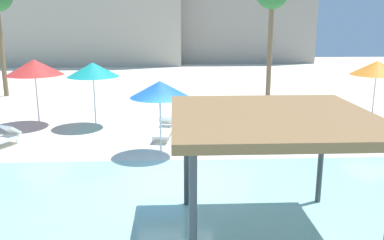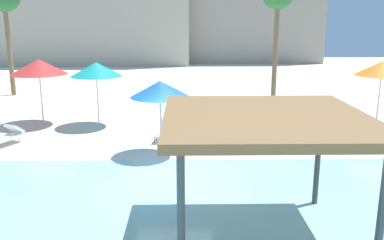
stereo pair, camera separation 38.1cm
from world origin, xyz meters
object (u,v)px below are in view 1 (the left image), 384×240
object	(u,v)px
beach_umbrella_blue_2	(160,89)
beach_umbrella_orange_4	(377,68)
lounge_chair_4	(209,119)
beach_umbrella_teal_5	(93,70)
shade_pavilion	(273,122)
lounge_chair_3	(164,129)
beach_umbrella_red_0	(34,67)

from	to	relation	value
beach_umbrella_blue_2	beach_umbrella_orange_4	distance (m)	10.22
beach_umbrella_blue_2	lounge_chair_4	size ratio (longest dim) A/B	1.33
lounge_chair_4	beach_umbrella_teal_5	bearing A→B (deg)	-117.79
shade_pavilion	beach_umbrella_blue_2	world-z (taller)	shade_pavilion
beach_umbrella_orange_4	shade_pavilion	bearing A→B (deg)	-125.56
beach_umbrella_blue_2	lounge_chair_3	xyz separation A→B (m)	(0.07, 2.25, -2.01)
shade_pavilion	beach_umbrella_blue_2	size ratio (longest dim) A/B	1.56
beach_umbrella_red_0	shade_pavilion	bearing A→B (deg)	-51.87
beach_umbrella_teal_5	lounge_chair_4	distance (m)	5.52
beach_umbrella_teal_5	lounge_chair_4	world-z (taller)	beach_umbrella_teal_5
beach_umbrella_teal_5	lounge_chair_3	world-z (taller)	beach_umbrella_teal_5
lounge_chair_3	lounge_chair_4	bearing A→B (deg)	138.96
lounge_chair_4	shade_pavilion	bearing A→B (deg)	-23.80
beach_umbrella_teal_5	beach_umbrella_red_0	bearing A→B (deg)	172.44
beach_umbrella_red_0	beach_umbrella_orange_4	xyz separation A→B (m)	(15.02, -0.53, -0.05)
beach_umbrella_orange_4	lounge_chair_4	bearing A→B (deg)	179.68
beach_umbrella_orange_4	beach_umbrella_red_0	bearing A→B (deg)	178.00
shade_pavilion	beach_umbrella_teal_5	world-z (taller)	beach_umbrella_teal_5
beach_umbrella_red_0	beach_umbrella_teal_5	distance (m)	2.61
shade_pavilion	beach_umbrella_orange_4	world-z (taller)	beach_umbrella_orange_4
shade_pavilion	beach_umbrella_orange_4	distance (m)	11.97
beach_umbrella_blue_2	lounge_chair_4	world-z (taller)	beach_umbrella_blue_2
beach_umbrella_orange_4	lounge_chair_4	size ratio (longest dim) A/B	1.46
shade_pavilion	lounge_chair_4	world-z (taller)	shade_pavilion
beach_umbrella_blue_2	beach_umbrella_orange_4	world-z (taller)	beach_umbrella_orange_4
shade_pavilion	beach_umbrella_blue_2	xyz separation A→B (m)	(-2.47, 5.80, -0.27)
shade_pavilion	beach_umbrella_blue_2	bearing A→B (deg)	113.03
shade_pavilion	beach_umbrella_orange_4	xyz separation A→B (m)	(6.96, 9.74, -0.05)
beach_umbrella_blue_2	lounge_chair_4	bearing A→B (deg)	62.68
beach_umbrella_teal_5	lounge_chair_4	bearing A→B (deg)	-1.59
beach_umbrella_teal_5	lounge_chair_3	xyz separation A→B (m)	(3.07, -1.87, -2.20)
beach_umbrella_red_0	beach_umbrella_orange_4	bearing A→B (deg)	-2.00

